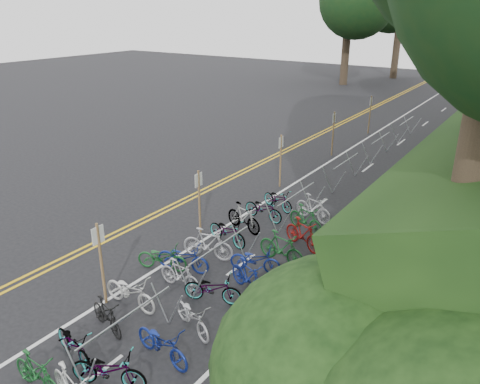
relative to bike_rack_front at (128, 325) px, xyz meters
The scene contains 9 objects.
ground 3.44m from the bike_rack_front, 162.45° to the left, with size 120.00×120.00×0.00m, color black.
road_markings 11.42m from the bike_rack_front, 102.96° to the left, with size 7.47×80.00×0.01m.
red_curb 13.27m from the bike_rack_front, 79.07° to the left, with size 0.25×28.00×0.10m, color maroon.
bike_rack_front is the anchor object (origin of this frame).
bike_racks_rest 14.01m from the bike_rack_front, 90.76° to the left, with size 1.14×23.00×1.17m.
signpost_near 2.46m from the bike_rack_front, 152.80° to the left, with size 0.08×0.40×2.51m.
signposts_rest 15.24m from the bike_rack_front, 99.78° to the left, with size 0.08×18.40×2.50m.
bike_front 3.93m from the bike_rack_front, 121.09° to the left, with size 1.68×0.59×0.88m, color #144C1E.
bike_valet 3.86m from the bike_rack_front, 94.08° to the left, with size 3.53×13.37×1.09m.
Camera 1 is at (10.56, -7.14, 7.89)m, focal length 35.00 mm.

